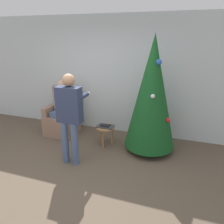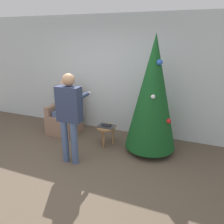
# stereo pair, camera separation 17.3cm
# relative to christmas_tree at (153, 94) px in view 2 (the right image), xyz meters

# --- Properties ---
(ground_plane) EXTENTS (14.00, 14.00, 0.00)m
(ground_plane) POSITION_rel_christmas_tree_xyz_m (-1.16, -1.49, -1.21)
(ground_plane) COLOR brown
(wall_back) EXTENTS (8.00, 0.06, 2.70)m
(wall_back) POSITION_rel_christmas_tree_xyz_m (-1.16, 0.74, 0.14)
(wall_back) COLOR silver
(wall_back) RESTS_ON ground_plane
(christmas_tree) EXTENTS (1.00, 1.00, 2.30)m
(christmas_tree) POSITION_rel_christmas_tree_xyz_m (0.00, 0.00, 0.00)
(christmas_tree) COLOR brown
(christmas_tree) RESTS_ON ground_plane
(armchair) EXTENTS (0.66, 0.68, 1.10)m
(armchair) POSITION_rel_christmas_tree_xyz_m (-2.12, 0.18, -0.83)
(armchair) COLOR #93705B
(armchair) RESTS_ON ground_plane
(person_seated) EXTENTS (0.36, 0.46, 1.28)m
(person_seated) POSITION_rel_christmas_tree_xyz_m (-2.12, 0.15, -0.50)
(person_seated) COLOR #475B84
(person_seated) RESTS_ON ground_plane
(person_standing) EXTENTS (0.45, 0.57, 1.65)m
(person_standing) POSITION_rel_christmas_tree_xyz_m (-1.27, -0.92, -0.22)
(person_standing) COLOR #475B84
(person_standing) RESTS_ON ground_plane
(side_stool) EXTENTS (0.41, 0.41, 0.42)m
(side_stool) POSITION_rel_christmas_tree_xyz_m (-0.92, -0.10, -0.85)
(side_stool) COLOR #A37547
(side_stool) RESTS_ON ground_plane
(laptop) EXTENTS (0.35, 0.24, 0.02)m
(laptop) POSITION_rel_christmas_tree_xyz_m (-0.92, -0.10, -0.77)
(laptop) COLOR #38383D
(laptop) RESTS_ON side_stool
(book) EXTENTS (0.20, 0.12, 0.02)m
(book) POSITION_rel_christmas_tree_xyz_m (-0.92, -0.10, -0.75)
(book) COLOR black
(book) RESTS_ON laptop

